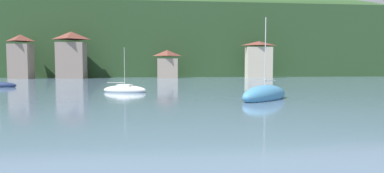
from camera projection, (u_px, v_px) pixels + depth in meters
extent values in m
cube|color=#264223|center=(165.00, 44.00, 110.72)|extent=(352.00, 44.14, 20.53)
ellipsoid|color=#2D4C28|center=(209.00, 55.00, 123.63)|extent=(246.40, 30.90, 48.17)
cube|color=gray|center=(21.00, 61.00, 79.91)|extent=(4.69, 4.67, 8.32)
pyramid|color=brown|center=(20.00, 38.00, 79.56)|extent=(4.92, 4.90, 1.63)
cube|color=gray|center=(72.00, 61.00, 81.50)|extent=(6.40, 5.44, 8.79)
pyramid|color=brown|center=(71.00, 35.00, 81.12)|extent=(6.72, 5.71, 1.90)
cube|color=gray|center=(167.00, 68.00, 83.51)|extent=(5.05, 4.33, 4.92)
pyramid|color=brown|center=(167.00, 53.00, 83.27)|extent=(5.30, 4.55, 1.52)
cube|color=#BCB29E|center=(259.00, 63.00, 85.23)|extent=(6.53, 3.07, 7.90)
pyramid|color=brown|center=(259.00, 43.00, 84.92)|extent=(6.86, 3.22, 1.07)
ellipsoid|color=white|center=(125.00, 90.00, 38.88)|extent=(5.47, 3.05, 1.11)
cylinder|color=#B7B7BC|center=(124.00, 67.00, 38.72)|extent=(0.06, 0.06, 4.71)
cylinder|color=#ADADB2|center=(116.00, 83.00, 39.03)|extent=(2.11, 0.68, 0.06)
cube|color=silver|center=(125.00, 86.00, 38.85)|extent=(1.86, 1.54, 0.37)
ellipsoid|color=teal|center=(265.00, 95.00, 30.05)|extent=(6.54, 6.40, 1.88)
cylinder|color=#B7B7BC|center=(265.00, 54.00, 29.81)|extent=(0.08, 0.08, 6.52)
cylinder|color=#ADADB2|center=(270.00, 81.00, 30.77)|extent=(1.57, 1.51, 0.08)
sphere|color=yellow|center=(124.00, 89.00, 45.14)|extent=(0.59, 0.59, 0.59)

